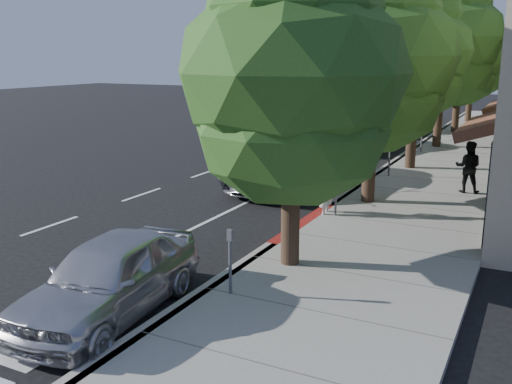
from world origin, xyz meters
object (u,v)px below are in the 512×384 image
Objects in this scene: cyclist at (328,184)px; street_tree_2 at (417,53)px; street_tree_3 at (444,40)px; street_tree_4 at (460,57)px; street_tree_0 at (292,77)px; street_tree_5 at (473,58)px; dark_suv_far at (403,117)px; street_tree_1 at (374,59)px; dark_sedan at (366,133)px; pedestrian at (468,167)px; near_car_a at (109,277)px; bicycle at (286,187)px; white_pickup at (396,121)px; silver_suv at (294,160)px.

street_tree_2 is at bearing -12.27° from cyclist.
street_tree_3 is 6.05m from street_tree_4.
street_tree_5 is at bearing 90.00° from street_tree_0.
cyclist is 0.40× the size of dark_suv_far.
street_tree_0 is 0.94× the size of street_tree_1.
street_tree_1 is (-0.00, 6.00, 0.31)m from street_tree_0.
dark_sedan is at bearing 3.80° from cyclist.
pedestrian is (2.56, -21.43, -3.30)m from street_tree_5.
near_car_a is (-1.95, -27.50, -3.65)m from street_tree_4.
bicycle is (-2.30, -1.00, -3.85)m from street_tree_1.
near_car_a is (-1.95, -15.50, -3.86)m from street_tree_2.
street_tree_5 reaches higher than dark_suv_far.
pedestrian is (4.86, 3.57, 0.44)m from bicycle.
street_tree_4 is 19.52m from bicycle.
street_tree_1 is 1.72× the size of near_car_a.
dark_sedan is (-3.10, 4.35, -3.76)m from street_tree_2.
dark_suv_far is at bearing 86.75° from near_car_a.
street_tree_0 is 3.45× the size of cyclist.
dark_sedan is (-3.10, -13.65, -3.47)m from street_tree_5.
dark_sedan is 9.63m from pedestrian.
near_car_a is (-1.30, -7.64, -0.27)m from cyclist.
street_tree_3 reaches higher than street_tree_5.
dark_suv_far is at bearing -74.33° from pedestrian.
street_tree_0 is at bearing 55.24° from near_car_a.
dark_sedan is 1.02× the size of dark_suv_far.
street_tree_1 reaches higher than dark_suv_far.
white_pickup is at bearing -0.01° from cyclist.
silver_suv is (-3.10, 1.50, -3.48)m from street_tree_1.
street_tree_2 is 1.48× the size of dark_suv_far.
street_tree_2 is 1.45× the size of dark_sedan.
street_tree_3 is at bearing -90.00° from street_tree_5.
silver_suv is (-3.10, -16.50, -3.46)m from street_tree_4.
pedestrian is at bearing -80.57° from street_tree_4.
street_tree_3 is 22.04m from near_car_a.
cyclist is at bearing -128.31° from bicycle.
white_pickup reaches higher than bicycle.
street_tree_1 reaches higher than cyclist.
pedestrian is (2.56, -3.43, -3.59)m from street_tree_2.
dark_sedan is at bearing 125.46° from street_tree_2.
near_car_a is 2.52× the size of pedestrian.
cyclist is (-0.65, -13.86, -4.19)m from street_tree_3.
street_tree_1 is at bearing 72.77° from near_car_a.
street_tree_0 is 16.96m from dark_sedan.
street_tree_1 is 6.00m from street_tree_2.
dark_suv_far is at bearing 97.27° from street_tree_0.
bicycle is 2.65m from silver_suv.
cyclist reaches higher than bicycle.
dark_sedan is (-3.10, -7.65, -3.55)m from street_tree_4.
dark_sedan is at bearing -152.01° from street_tree_3.
bicycle is 0.39× the size of white_pickup.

